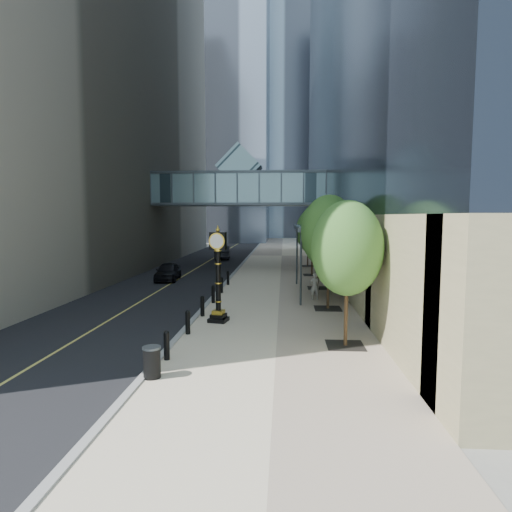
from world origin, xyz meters
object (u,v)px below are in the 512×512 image
(street_clock, at_px, (218,281))
(car_far, at_px, (223,252))
(car_near, at_px, (168,271))
(trash_bin, at_px, (152,363))
(pedestrian, at_px, (315,286))

(street_clock, relative_size, car_far, 0.94)
(street_clock, bearing_deg, car_near, 126.80)
(street_clock, distance_m, trash_bin, 7.21)
(street_clock, height_order, car_near, street_clock)
(pedestrian, relative_size, car_far, 0.35)
(pedestrian, xyz_separation_m, car_far, (-8.86, 23.86, -0.08))
(pedestrian, xyz_separation_m, car_near, (-10.70, 7.25, -0.16))
(street_clock, xyz_separation_m, car_near, (-5.88, 12.75, -1.24))
(car_near, xyz_separation_m, car_far, (1.84, 16.61, 0.08))
(car_near, bearing_deg, pedestrian, -38.45)
(trash_bin, relative_size, car_near, 0.23)
(street_clock, height_order, pedestrian, street_clock)
(trash_bin, height_order, car_far, car_far)
(street_clock, relative_size, car_near, 1.08)
(trash_bin, xyz_separation_m, car_far, (-3.09, 36.37, 0.27))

